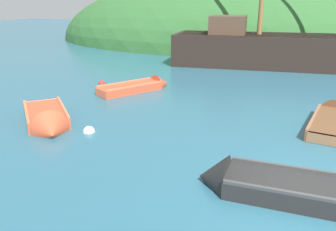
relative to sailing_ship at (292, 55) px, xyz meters
The scene contains 9 objects.
ground_plane 15.75m from the sailing_ship, 87.32° to the right, with size 120.00×120.00×0.00m, color #285B70.
shore_hill 14.81m from the sailing_ship, 114.99° to the left, with size 37.19×24.13×12.97m, color #2D602D.
sailing_ship is the anchor object (origin of this frame).
rowboat_outer_right 15.77m from the sailing_ship, 117.95° to the right, with size 3.19×3.21×1.21m.
rowboat_far 10.58m from the sailing_ship, 81.71° to the right, with size 1.67×3.88×1.01m.
rowboat_center 10.79m from the sailing_ship, 126.77° to the right, with size 2.74×3.61×0.94m.
rowboat_near_dock 15.74m from the sailing_ship, 91.15° to the right, with size 3.07×1.21×1.14m.
buoy_white 15.13m from the sailing_ship, 112.37° to the right, with size 0.38×0.38×0.38m, color white.
buoy_red 11.98m from the sailing_ship, 137.54° to the right, with size 0.34×0.34×0.34m, color red.
Camera 1 is at (-0.69, -6.70, 3.94)m, focal length 35.96 mm.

